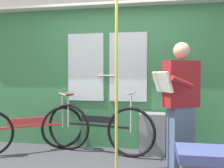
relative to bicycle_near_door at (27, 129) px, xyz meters
The scene contains 6 objects.
train_door_wall 1.66m from the bicycle_near_door, 20.08° to the left, with size 5.40×0.28×2.32m.
bicycle_near_door is the anchor object (origin of this frame).
bicycle_leaning_behind 1.09m from the bicycle_near_door, ahead, with size 1.75×0.49×0.95m.
passenger_reading_newspaper 2.31m from the bicycle_near_door, ahead, with size 0.62×0.56×1.61m.
trash_bin_by_wall 1.92m from the bicycle_near_door, ahead, with size 0.38×0.28×0.62m, color gray.
handrail_pole 1.71m from the bicycle_near_door, 17.38° to the right, with size 0.04×0.04×2.28m, color #C6C14C.
Camera 1 is at (0.57, -2.57, 1.21)m, focal length 39.14 mm.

